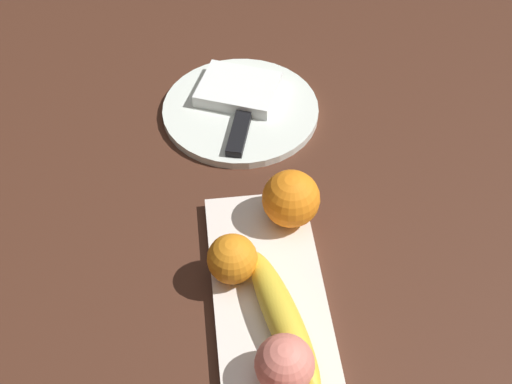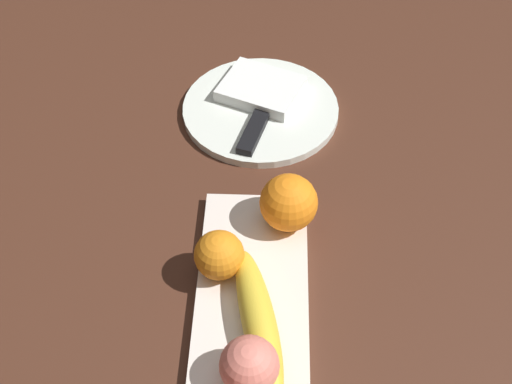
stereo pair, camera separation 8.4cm
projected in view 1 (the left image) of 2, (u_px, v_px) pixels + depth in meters
The scene contains 9 objects.
ground_plane at pixel (264, 317), 0.78m from camera, with size 2.40×2.40×0.00m, color #482719.
fruit_tray at pixel (277, 348), 0.74m from camera, with size 0.45×0.14×0.02m, color white.
banana at pixel (283, 318), 0.73m from camera, with size 0.20×0.04×0.04m, color gold.
orange_near_apple at pixel (232, 259), 0.77m from camera, with size 0.06×0.06×0.06m, color orange.
orange_near_banana at pixel (291, 199), 0.83m from camera, with size 0.08×0.08×0.08m, color orange.
peach at pixel (285, 364), 0.68m from camera, with size 0.06×0.06×0.06m, color #E67C6C.
dinner_plate at pixel (241, 110), 1.01m from camera, with size 0.24×0.24×0.01m, color white.
folded_napkin at pixel (238, 89), 1.02m from camera, with size 0.10×0.12×0.02m, color white.
knife at pixel (239, 127), 0.97m from camera, with size 0.18×0.07×0.01m.
Camera 1 is at (-0.39, 0.06, 0.68)m, focal length 45.38 mm.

